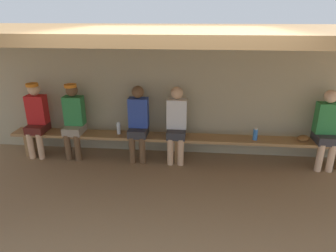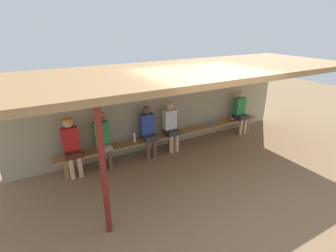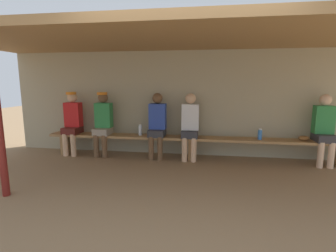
{
  "view_description": "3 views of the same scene",
  "coord_description": "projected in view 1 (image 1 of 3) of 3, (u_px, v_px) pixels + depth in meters",
  "views": [
    {
      "loc": [
        0.29,
        -3.3,
        2.49
      ],
      "look_at": [
        -0.15,
        1.37,
        0.72
      ],
      "focal_mm": 31.96,
      "sensor_mm": 36.0,
      "label": 1
    },
    {
      "loc": [
        -3.23,
        -3.97,
        3.21
      ],
      "look_at": [
        -0.35,
        1.12,
        0.9
      ],
      "focal_mm": 27.62,
      "sensor_mm": 36.0,
      "label": 2
    },
    {
      "loc": [
        0.31,
        -3.51,
        1.55
      ],
      "look_at": [
        -0.42,
        1.22,
        0.73
      ],
      "focal_mm": 27.38,
      "sensor_mm": 36.0,
      "label": 3
    }
  ],
  "objects": [
    {
      "name": "bench",
      "position": [
        178.0,
        140.0,
        5.28
      ],
      "size": [
        6.0,
        0.36,
        0.46
      ],
      "color": "#9E7547",
      "rests_on": "ground"
    },
    {
      "name": "water_bottle_blue",
      "position": [
        255.0,
        134.0,
        5.08
      ],
      "size": [
        0.08,
        0.08,
        0.21
      ],
      "color": "blue",
      "rests_on": "bench"
    },
    {
      "name": "back_wall",
      "position": [
        180.0,
        94.0,
        5.45
      ],
      "size": [
        8.0,
        0.2,
        2.2
      ],
      "primitive_type": "cube",
      "color": "tan",
      "rests_on": "ground"
    },
    {
      "name": "ground_plane",
      "position": [
        170.0,
        213.0,
        3.97
      ],
      "size": [
        24.0,
        24.0,
        0.0
      ],
      "primitive_type": "plane",
      "color": "#8C6D4C"
    },
    {
      "name": "water_bottle_clear",
      "position": [
        119.0,
        128.0,
        5.32
      ],
      "size": [
        0.07,
        0.07,
        0.23
      ],
      "color": "silver",
      "rests_on": "bench"
    },
    {
      "name": "player_leftmost",
      "position": [
        37.0,
        116.0,
        5.38
      ],
      "size": [
        0.34,
        0.42,
        1.34
      ],
      "color": "#591E19",
      "rests_on": "ground"
    },
    {
      "name": "dugout_roof",
      "position": [
        175.0,
        32.0,
        3.83
      ],
      "size": [
        8.0,
        2.8,
        0.12
      ],
      "primitive_type": "cube",
      "color": "#9E7547",
      "rests_on": "back_wall"
    },
    {
      "name": "player_in_red",
      "position": [
        138.0,
        121.0,
        5.22
      ],
      "size": [
        0.34,
        0.42,
        1.34
      ],
      "color": "#333338",
      "rests_on": "ground"
    },
    {
      "name": "player_middle",
      "position": [
        326.0,
        127.0,
        4.95
      ],
      "size": [
        0.34,
        0.42,
        1.34
      ],
      "color": "#333338",
      "rests_on": "ground"
    },
    {
      "name": "player_shirtless_tan",
      "position": [
        176.0,
        122.0,
        5.16
      ],
      "size": [
        0.34,
        0.42,
        1.34
      ],
      "color": "#333338",
      "rests_on": "ground"
    },
    {
      "name": "player_in_blue",
      "position": [
        74.0,
        118.0,
        5.32
      ],
      "size": [
        0.34,
        0.42,
        1.34
      ],
      "color": "gray",
      "rests_on": "ground"
    },
    {
      "name": "baseball_glove_tan",
      "position": [
        303.0,
        138.0,
        5.06
      ],
      "size": [
        0.29,
        0.29,
        0.09
      ],
      "primitive_type": "ellipsoid",
      "rotation": [
        0.0,
        0.0,
        0.73
      ],
      "color": "brown",
      "rests_on": "bench"
    }
  ]
}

